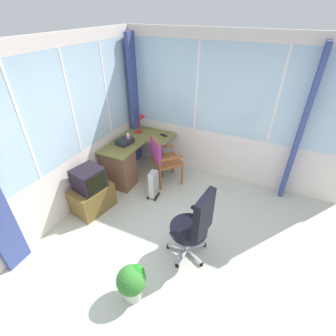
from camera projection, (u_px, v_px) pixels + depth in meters
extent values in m
cube|color=beige|center=(185.00, 252.00, 3.54)|extent=(5.10, 5.07, 0.06)
cube|color=white|center=(68.00, 187.00, 4.01)|extent=(4.10, 0.06, 0.91)
cube|color=silver|center=(48.00, 115.00, 3.33)|extent=(4.02, 0.06, 1.55)
cube|color=white|center=(27.00, 44.00, 2.85)|extent=(4.10, 0.06, 0.18)
cube|color=white|center=(21.00, 126.00, 3.02)|extent=(0.04, 0.07, 1.55)
cube|color=white|center=(70.00, 105.00, 3.64)|extent=(0.04, 0.07, 1.55)
cube|color=white|center=(105.00, 91.00, 4.25)|extent=(0.04, 0.07, 1.55)
cube|color=white|center=(226.00, 156.00, 4.84)|extent=(0.06, 4.07, 0.91)
cube|color=silver|center=(235.00, 93.00, 4.15)|extent=(0.06, 3.99, 1.55)
cube|color=white|center=(244.00, 35.00, 3.67)|extent=(0.06, 4.07, 0.18)
cube|color=white|center=(278.00, 98.00, 3.91)|extent=(0.07, 0.04, 1.55)
cube|color=white|center=(197.00, 88.00, 4.39)|extent=(0.07, 0.04, 1.55)
cube|color=#3B4A8A|center=(135.00, 103.00, 4.98)|extent=(0.33, 0.10, 2.54)
cube|color=#3B4A8A|center=(301.00, 129.00, 3.92)|extent=(0.32, 0.07, 2.54)
cube|color=olive|center=(130.00, 141.00, 4.75)|extent=(1.35, 0.59, 0.02)
cube|color=olive|center=(161.00, 137.00, 4.86)|extent=(0.59, 0.37, 0.02)
cube|color=brown|center=(119.00, 169.00, 4.62)|extent=(0.40, 0.55, 0.72)
cylinder|color=#4C4C51|center=(162.00, 161.00, 4.83)|extent=(0.04, 0.04, 0.73)
cylinder|color=#4C4C51|center=(102.00, 170.00, 4.57)|extent=(0.04, 0.04, 0.73)
cylinder|color=red|center=(139.00, 132.00, 5.03)|extent=(0.13, 0.13, 0.02)
cylinder|color=red|center=(138.00, 127.00, 4.98)|extent=(0.02, 0.02, 0.17)
cylinder|color=red|center=(140.00, 119.00, 4.91)|extent=(0.03, 0.08, 0.17)
cone|color=red|center=(143.00, 117.00, 4.91)|extent=(0.13, 0.13, 0.12)
cube|color=black|center=(164.00, 135.00, 4.89)|extent=(0.08, 0.16, 0.02)
cylinder|color=pink|center=(128.00, 139.00, 4.61)|extent=(0.06, 0.06, 0.16)
cone|color=white|center=(128.00, 133.00, 4.55)|extent=(0.06, 0.06, 0.06)
cube|color=#262932|center=(125.00, 141.00, 4.60)|extent=(0.33, 0.27, 0.09)
cylinder|color=#9C5A2C|center=(182.00, 175.00, 4.70)|extent=(0.04, 0.04, 0.44)
cylinder|color=#9C5A2C|center=(173.00, 163.00, 5.04)|extent=(0.04, 0.04, 0.44)
cylinder|color=#9C5A2C|center=(160.00, 180.00, 4.56)|extent=(0.04, 0.04, 0.44)
cylinder|color=#9C5A2C|center=(153.00, 168.00, 4.90)|extent=(0.04, 0.04, 0.44)
cube|color=#9C5A2C|center=(167.00, 161.00, 4.67)|extent=(0.68, 0.68, 0.04)
cube|color=#9C5A2C|center=(156.00, 151.00, 4.46)|extent=(0.32, 0.34, 0.47)
cube|color=#A8357D|center=(156.00, 150.00, 4.45)|extent=(0.35, 0.38, 0.40)
cube|color=#9C5A2C|center=(172.00, 159.00, 4.40)|extent=(0.34, 0.32, 0.03)
cube|color=#9C5A2C|center=(163.00, 147.00, 4.74)|extent=(0.34, 0.32, 0.03)
cube|color=#B7B7BF|center=(182.00, 257.00, 3.39)|extent=(0.28, 0.07, 0.02)
cylinder|color=black|center=(177.00, 265.00, 3.30)|extent=(0.05, 0.05, 0.05)
cube|color=#B7B7BF|center=(194.00, 256.00, 3.39)|extent=(0.15, 0.27, 0.02)
cylinder|color=black|center=(201.00, 264.00, 3.32)|extent=(0.05, 0.05, 0.05)
cube|color=#B7B7BF|center=(196.00, 247.00, 3.53)|extent=(0.23, 0.22, 0.02)
cylinder|color=black|center=(205.00, 245.00, 3.58)|extent=(0.05, 0.05, 0.05)
cube|color=#B7B7BF|center=(186.00, 242.00, 3.60)|extent=(0.26, 0.17, 0.02)
cylinder|color=black|center=(185.00, 235.00, 3.73)|extent=(0.05, 0.05, 0.05)
cube|color=#B7B7BF|center=(178.00, 248.00, 3.51)|extent=(0.09, 0.28, 0.02)
cylinder|color=black|center=(168.00, 247.00, 3.56)|extent=(0.05, 0.05, 0.05)
cylinder|color=#B7B7BF|center=(188.00, 240.00, 3.37)|extent=(0.05, 0.05, 0.37)
cylinder|color=black|center=(189.00, 229.00, 3.25)|extent=(0.50, 0.50, 0.09)
cube|color=black|center=(204.00, 215.00, 2.97)|extent=(0.43, 0.14, 0.60)
cube|color=black|center=(199.00, 210.00, 3.37)|extent=(0.08, 0.22, 0.04)
cube|color=black|center=(178.00, 236.00, 2.99)|extent=(0.08, 0.22, 0.04)
cube|color=brown|center=(93.00, 198.00, 4.13)|extent=(0.71, 0.55, 0.45)
cube|color=black|center=(88.00, 179.00, 3.90)|extent=(0.49, 0.47, 0.36)
cube|color=black|center=(97.00, 184.00, 3.80)|extent=(0.34, 0.07, 0.28)
cube|color=silver|center=(151.00, 187.00, 4.29)|extent=(0.03, 0.10, 0.51)
cube|color=silver|center=(152.00, 185.00, 4.32)|extent=(0.03, 0.10, 0.51)
cube|color=silver|center=(153.00, 184.00, 4.36)|extent=(0.03, 0.10, 0.51)
cube|color=silver|center=(154.00, 183.00, 4.39)|extent=(0.03, 0.10, 0.51)
cube|color=silver|center=(155.00, 181.00, 4.42)|extent=(0.03, 0.10, 0.51)
cube|color=black|center=(157.00, 197.00, 4.49)|extent=(0.23, 0.05, 0.03)
cube|color=black|center=(150.00, 195.00, 4.52)|extent=(0.23, 0.05, 0.03)
cube|color=silver|center=(156.00, 179.00, 4.44)|extent=(0.06, 0.09, 0.36)
cylinder|color=silver|center=(133.00, 291.00, 2.95)|extent=(0.24, 0.24, 0.17)
sphere|color=#378531|center=(131.00, 280.00, 2.83)|extent=(0.35, 0.35, 0.35)
sphere|color=#248721|center=(137.00, 273.00, 2.83)|extent=(0.19, 0.19, 0.19)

